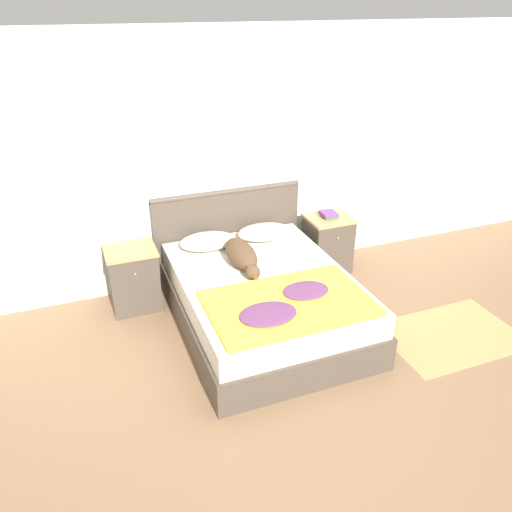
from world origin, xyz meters
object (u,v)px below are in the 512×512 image
Objects in this scene: pillow_right at (264,232)px; book_stack at (329,214)px; bed at (264,301)px; nightstand_left at (134,278)px; pillow_left at (208,241)px; nightstand_right at (328,244)px; dog at (242,255)px.

book_stack reaches higher than pillow_right.
bed is at bearing -144.10° from book_stack.
nightstand_left is at bearing 144.82° from bed.
pillow_left reaches higher than nightstand_left.
nightstand_left is (-1.07, 0.75, 0.06)m from bed.
pillow_right is (0.61, 0.00, 0.00)m from pillow_left.
dog is (-1.18, -0.48, 0.31)m from nightstand_right.
pillow_left is 0.74× the size of dog.
pillow_left is (-1.37, -0.00, 0.27)m from nightstand_right.
pillow_left is at bearing 180.00° from pillow_right.
nightstand_right is 1.12× the size of pillow_left.
nightstand_left is at bearing 179.93° from pillow_right.
nightstand_right is at bearing 0.14° from pillow_right.
nightstand_right is 0.83× the size of dog.
nightstand_left is 1.40m from pillow_right.
bed is 0.87m from pillow_right.
bed is 3.15× the size of nightstand_right.
nightstand_right is (2.13, 0.00, 0.00)m from nightstand_left.
nightstand_left is 0.83× the size of dog.
pillow_left is at bearing -0.14° from nightstand_left.
book_stack is at bearing 0.96° from pillow_left.
pillow_left is 1.37m from book_stack.
pillow_right is at bearing 0.00° from pillow_left.
pillow_left is 2.91× the size of book_stack.
book_stack is at bearing 23.00° from dog.
bed is 2.61× the size of dog.
nightstand_left is at bearing 179.86° from pillow_left.
pillow_right is (-0.76, -0.00, 0.27)m from nightstand_right.
pillow_right is 0.77m from book_stack.
nightstand_left is 2.16m from book_stack.
nightstand_left is 1.11m from dog.
bed is 1.30m from nightstand_right.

